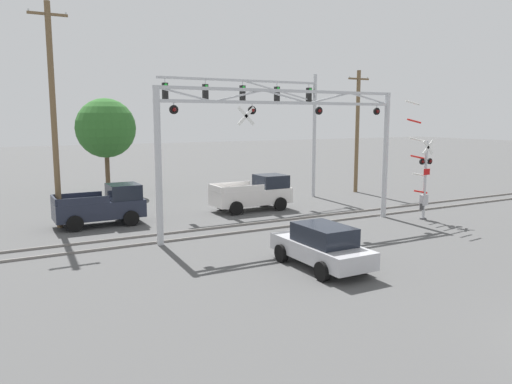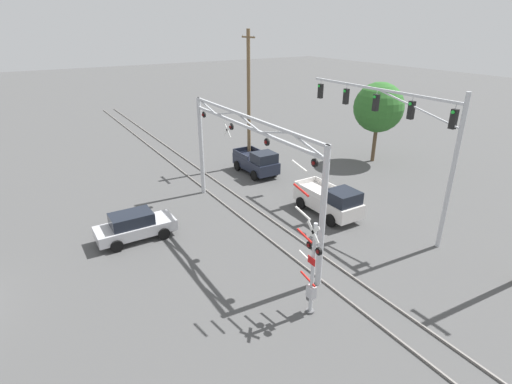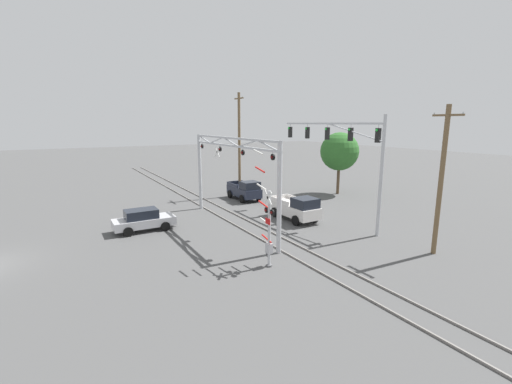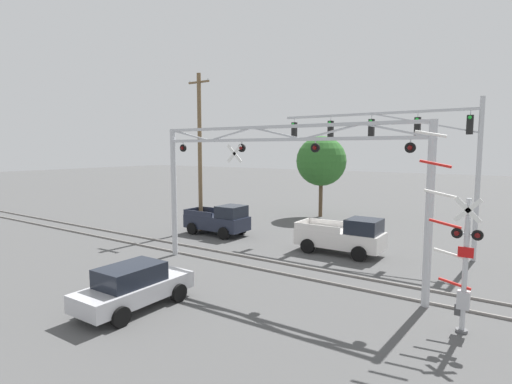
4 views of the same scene
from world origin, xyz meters
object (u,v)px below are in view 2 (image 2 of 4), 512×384
(crossing_gantry, at_px, (248,156))
(background_tree_beyond_span, at_px, (379,107))
(crossing_signal_mast, at_px, (311,266))
(pickup_truck_following, at_px, (257,162))
(pickup_truck_lead, at_px, (330,201))
(sedan_waiting, at_px, (135,226))
(traffic_signal_span, at_px, (407,128))
(utility_pole_left, at_px, (249,100))

(crossing_gantry, distance_m, background_tree_beyond_span, 16.51)
(crossing_signal_mast, height_order, pickup_truck_following, crossing_signal_mast)
(crossing_signal_mast, height_order, pickup_truck_lead, crossing_signal_mast)
(background_tree_beyond_span, bearing_deg, sedan_waiting, -82.69)
(background_tree_beyond_span, bearing_deg, crossing_gantry, -72.11)
(sedan_waiting, height_order, background_tree_beyond_span, background_tree_beyond_span)
(traffic_signal_span, distance_m, background_tree_beyond_span, 12.18)
(pickup_truck_lead, bearing_deg, traffic_signal_span, 40.66)
(pickup_truck_lead, xyz_separation_m, utility_pole_left, (-10.83, 0.51, 4.58))
(crossing_signal_mast, distance_m, pickup_truck_lead, 9.51)
(crossing_signal_mast, distance_m, background_tree_beyond_span, 21.61)
(crossing_signal_mast, xyz_separation_m, traffic_signal_span, (-3.57, 9.35, 3.72))
(crossing_gantry, xyz_separation_m, sedan_waiting, (-2.28, -6.06, -3.69))
(crossing_gantry, distance_m, sedan_waiting, 7.46)
(crossing_gantry, relative_size, background_tree_beyond_span, 1.92)
(traffic_signal_span, height_order, background_tree_beyond_span, traffic_signal_span)
(crossing_signal_mast, relative_size, pickup_truck_following, 1.45)
(traffic_signal_span, distance_m, sedan_waiting, 16.06)
(traffic_signal_span, height_order, utility_pole_left, utility_pole_left)
(pickup_truck_lead, bearing_deg, crossing_gantry, -102.35)
(sedan_waiting, bearing_deg, pickup_truck_lead, 73.14)
(utility_pole_left, bearing_deg, pickup_truck_following, -13.26)
(crossing_gantry, xyz_separation_m, background_tree_beyond_span, (-5.07, 15.71, 0.19))
(pickup_truck_lead, distance_m, pickup_truck_following, 8.75)
(sedan_waiting, xyz_separation_m, utility_pole_left, (-7.39, 11.84, 4.76))
(utility_pole_left, bearing_deg, pickup_truck_lead, -2.71)
(crossing_gantry, xyz_separation_m, traffic_signal_span, (4.08, 7.77, 1.42))
(crossing_signal_mast, bearing_deg, pickup_truck_following, 155.77)
(sedan_waiting, bearing_deg, traffic_signal_span, 65.33)
(utility_pole_left, bearing_deg, crossing_signal_mast, -23.00)
(sedan_waiting, distance_m, utility_pole_left, 14.75)
(pickup_truck_lead, distance_m, sedan_waiting, 11.83)
(pickup_truck_following, relative_size, background_tree_beyond_span, 0.64)
(pickup_truck_lead, bearing_deg, utility_pole_left, 177.29)
(traffic_signal_span, bearing_deg, background_tree_beyond_span, 139.04)
(crossing_gantry, distance_m, pickup_truck_following, 9.90)
(sedan_waiting, height_order, utility_pole_left, utility_pole_left)
(pickup_truck_lead, relative_size, pickup_truck_following, 1.07)
(crossing_signal_mast, bearing_deg, background_tree_beyond_span, 126.35)
(traffic_signal_span, xyz_separation_m, utility_pole_left, (-13.75, -2.00, -0.36))
(crossing_gantry, relative_size, utility_pole_left, 1.20)
(crossing_signal_mast, bearing_deg, crossing_gantry, 168.35)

